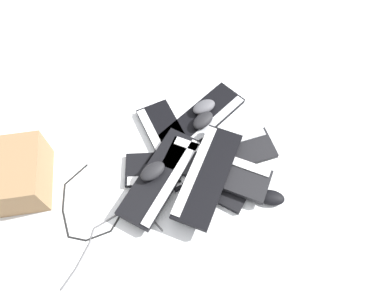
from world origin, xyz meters
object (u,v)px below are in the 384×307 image
at_px(keyboard_6, 207,175).
at_px(keyboard_3, 200,174).
at_px(keyboard_1, 170,143).
at_px(mouse_1, 271,198).
at_px(keyboard_2, 178,169).
at_px(mouse_2, 203,120).
at_px(keyboard_0, 202,120).
at_px(mouse_3, 153,171).
at_px(keyboard_5, 217,169).
at_px(mouse_0, 204,107).
at_px(keyboard_4, 224,156).
at_px(keyboard_7, 161,177).
at_px(cardboard_box, 17,174).

bearing_deg(keyboard_6, keyboard_3, 52.94).
height_order(keyboard_1, mouse_1, mouse_1).
xyz_separation_m(keyboard_2, mouse_2, (0.24, -0.07, 0.04)).
height_order(keyboard_0, mouse_3, mouse_3).
bearing_deg(keyboard_5, keyboard_6, 145.34).
bearing_deg(mouse_0, keyboard_6, -119.25).
bearing_deg(keyboard_4, keyboard_1, 85.85).
height_order(keyboard_5, mouse_0, mouse_0).
distance_m(keyboard_0, keyboard_3, 0.27).
relative_size(keyboard_2, mouse_1, 4.21).
bearing_deg(keyboard_5, mouse_2, 23.69).
distance_m(keyboard_0, keyboard_1, 0.19).
bearing_deg(mouse_1, mouse_3, 178.08).
distance_m(keyboard_2, mouse_1, 0.40).
relative_size(keyboard_3, mouse_2, 4.23).
xyz_separation_m(keyboard_1, keyboard_3, (-0.12, -0.16, 0.00)).
distance_m(keyboard_2, mouse_0, 0.32).
bearing_deg(keyboard_1, keyboard_5, -113.98).
xyz_separation_m(mouse_1, mouse_2, (0.30, 0.33, 0.03)).
relative_size(keyboard_7, cardboard_box, 1.68).
bearing_deg(keyboard_0, keyboard_2, 167.93).
height_order(keyboard_7, mouse_0, mouse_0).
relative_size(keyboard_3, keyboard_5, 1.01).
relative_size(keyboard_5, mouse_3, 4.19).
xyz_separation_m(keyboard_2, keyboard_3, (-0.00, -0.09, 0.00)).
bearing_deg(keyboard_1, mouse_2, -46.34).
distance_m(keyboard_3, keyboard_6, 0.07).
relative_size(keyboard_1, mouse_2, 4.03).
bearing_deg(keyboard_3, keyboard_6, -127.06).
bearing_deg(keyboard_1, keyboard_7, -178.07).
relative_size(keyboard_1, keyboard_3, 0.95).
height_order(keyboard_0, keyboard_6, keyboard_6).
distance_m(keyboard_1, keyboard_5, 0.25).
bearing_deg(keyboard_6, keyboard_0, 13.76).
distance_m(mouse_2, mouse_3, 0.34).
bearing_deg(keyboard_7, keyboard_2, -42.14).
bearing_deg(mouse_0, mouse_2, -124.49).
xyz_separation_m(keyboard_3, keyboard_6, (-0.03, -0.03, 0.06)).
relative_size(keyboard_4, mouse_3, 4.16).
distance_m(keyboard_0, keyboard_4, 0.21).
xyz_separation_m(keyboard_0, mouse_3, (-0.33, 0.15, 0.07)).
bearing_deg(keyboard_6, mouse_1, -95.99).
xyz_separation_m(keyboard_0, cardboard_box, (-0.44, 0.67, 0.07)).
distance_m(keyboard_2, keyboard_5, 0.17).
xyz_separation_m(keyboard_1, keyboard_4, (-0.02, -0.25, 0.00)).
bearing_deg(keyboard_2, keyboard_3, -92.49).
height_order(keyboard_1, keyboard_3, same).
relative_size(keyboard_3, keyboard_7, 1.00).
distance_m(keyboard_3, mouse_3, 0.20).
relative_size(keyboard_0, keyboard_5, 0.98).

